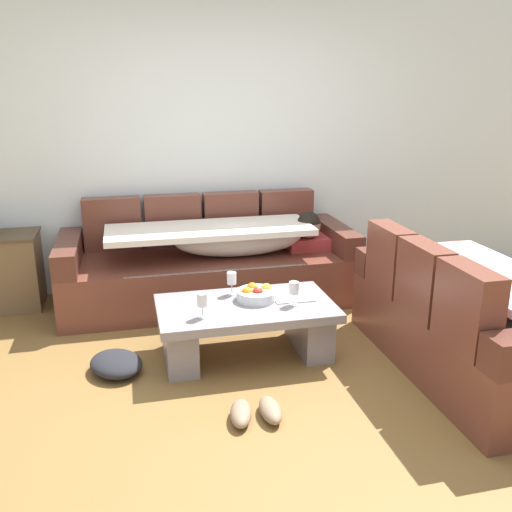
# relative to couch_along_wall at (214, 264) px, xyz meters

# --- Properties ---
(ground_plane) EXTENTS (14.00, 14.00, 0.00)m
(ground_plane) POSITION_rel_couch_along_wall_xyz_m (0.05, -1.63, -0.33)
(ground_plane) COLOR brown
(back_wall) EXTENTS (9.00, 0.10, 2.70)m
(back_wall) POSITION_rel_couch_along_wall_xyz_m (0.05, 0.52, 1.02)
(back_wall) COLOR white
(back_wall) RESTS_ON ground_plane
(couch_along_wall) EXTENTS (2.47, 0.92, 0.88)m
(couch_along_wall) POSITION_rel_couch_along_wall_xyz_m (0.00, 0.00, 0.00)
(couch_along_wall) COLOR brown
(couch_along_wall) RESTS_ON ground_plane
(couch_near_window) EXTENTS (0.92, 1.75, 0.88)m
(couch_near_window) POSITION_rel_couch_along_wall_xyz_m (1.43, -1.61, 0.01)
(couch_near_window) COLOR brown
(couch_near_window) RESTS_ON ground_plane
(coffee_table) EXTENTS (1.20, 0.68, 0.38)m
(coffee_table) POSITION_rel_couch_along_wall_xyz_m (0.04, -1.10, -0.09)
(coffee_table) COLOR gray
(coffee_table) RESTS_ON ground_plane
(fruit_bowl) EXTENTS (0.28, 0.28, 0.10)m
(fruit_bowl) POSITION_rel_couch_along_wall_xyz_m (0.14, -1.03, 0.09)
(fruit_bowl) COLOR silver
(fruit_bowl) RESTS_ON coffee_table
(wine_glass_near_left) EXTENTS (0.07, 0.07, 0.17)m
(wine_glass_near_left) POSITION_rel_couch_along_wall_xyz_m (-0.27, -1.25, 0.17)
(wine_glass_near_left) COLOR silver
(wine_glass_near_left) RESTS_ON coffee_table
(wine_glass_near_right) EXTENTS (0.07, 0.07, 0.17)m
(wine_glass_near_right) POSITION_rel_couch_along_wall_xyz_m (0.36, -1.19, 0.17)
(wine_glass_near_right) COLOR silver
(wine_glass_near_right) RESTS_ON coffee_table
(wine_glass_far_back) EXTENTS (0.07, 0.07, 0.17)m
(wine_glass_far_back) POSITION_rel_couch_along_wall_xyz_m (-0.01, -0.89, 0.17)
(wine_glass_far_back) COLOR silver
(wine_glass_far_back) RESTS_ON coffee_table
(open_magazine) EXTENTS (0.29, 0.22, 0.01)m
(open_magazine) POSITION_rel_couch_along_wall_xyz_m (0.39, -1.05, 0.06)
(open_magazine) COLOR white
(open_magazine) RESTS_ON coffee_table
(pair_of_shoes) EXTENTS (0.32, 0.29, 0.09)m
(pair_of_shoes) POSITION_rel_couch_along_wall_xyz_m (-0.07, -1.87, -0.28)
(pair_of_shoes) COLOR #8C7259
(pair_of_shoes) RESTS_ON ground_plane
(crumpled_garment) EXTENTS (0.46, 0.50, 0.12)m
(crumpled_garment) POSITION_rel_couch_along_wall_xyz_m (-0.84, -1.14, -0.27)
(crumpled_garment) COLOR #232328
(crumpled_garment) RESTS_ON ground_plane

